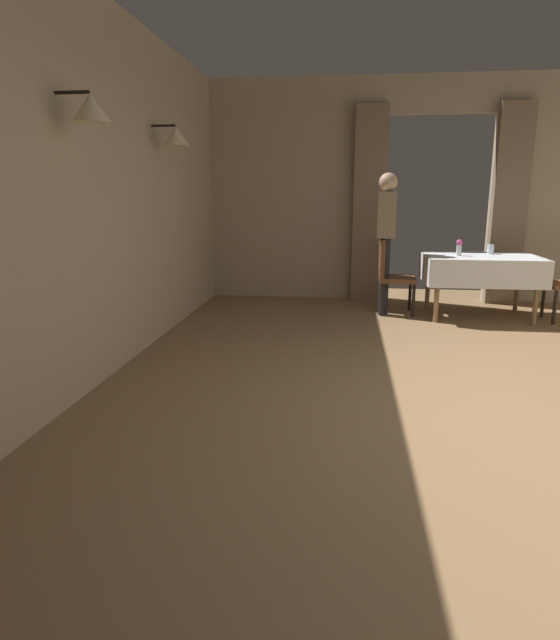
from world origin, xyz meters
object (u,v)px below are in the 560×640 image
dining_table_mid (481,264)px  person_diner_standing_aside (386,231)px  flower_vase_mid (459,247)px  glass_mid_b (490,249)px  chair_mid_left (391,273)px

dining_table_mid → person_diner_standing_aside: 1.20m
flower_vase_mid → person_diner_standing_aside: (-0.86, 0.10, 0.17)m
dining_table_mid → glass_mid_b: size_ratio=11.64×
flower_vase_mid → glass_mid_b: size_ratio=1.67×
chair_mid_left → person_diner_standing_aside: (-0.08, -0.02, 0.51)m
glass_mid_b → person_diner_standing_aside: person_diner_standing_aside is taller
dining_table_mid → flower_vase_mid: (-0.28, -0.02, 0.21)m
chair_mid_left → person_diner_standing_aside: person_diner_standing_aside is taller
chair_mid_left → flower_vase_mid: flower_vase_mid is taller
flower_vase_mid → glass_mid_b: bearing=29.1°
dining_table_mid → flower_vase_mid: 0.35m
glass_mid_b → flower_vase_mid: bearing=-150.9°
chair_mid_left → glass_mid_b: (1.20, 0.12, 0.29)m
chair_mid_left → person_diner_standing_aside: bearing=-166.9°
flower_vase_mid → person_diner_standing_aside: bearing=173.7°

